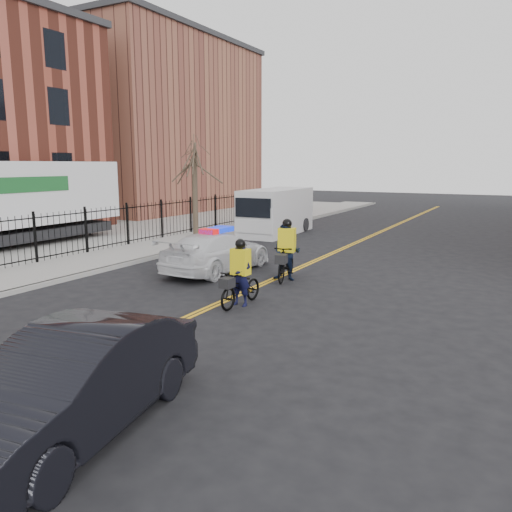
{
  "coord_description": "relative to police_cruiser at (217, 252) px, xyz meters",
  "views": [
    {
      "loc": [
        7.4,
        -10.94,
        3.84
      ],
      "look_at": [
        0.77,
        1.18,
        1.3
      ],
      "focal_mm": 35.0,
      "sensor_mm": 36.0,
      "label": 1
    }
  ],
  "objects": [
    {
      "name": "ground",
      "position": [
        2.38,
        -3.99,
        -0.73
      ],
      "size": [
        120.0,
        120.0,
        0.0
      ],
      "primitive_type": "plane",
      "color": "black",
      "rests_on": "ground"
    },
    {
      "name": "center_line_left",
      "position": [
        2.3,
        4.01,
        -0.72
      ],
      "size": [
        0.1,
        60.0,
        0.01
      ],
      "primitive_type": "cube",
      "color": "gold",
      "rests_on": "ground"
    },
    {
      "name": "center_line_right",
      "position": [
        2.46,
        4.01,
        -0.72
      ],
      "size": [
        0.1,
        60.0,
        0.01
      ],
      "primitive_type": "cube",
      "color": "gold",
      "rests_on": "ground"
    },
    {
      "name": "sidewalk",
      "position": [
        -5.12,
        4.01,
        -0.65
      ],
      "size": [
        3.0,
        60.0,
        0.15
      ],
      "primitive_type": "cube",
      "color": "gray",
      "rests_on": "ground"
    },
    {
      "name": "curb",
      "position": [
        -3.62,
        4.01,
        -0.65
      ],
      "size": [
        0.2,
        60.0,
        0.15
      ],
      "primitive_type": "cube",
      "color": "gray",
      "rests_on": "ground"
    },
    {
      "name": "iron_fence",
      "position": [
        -6.62,
        4.01,
        0.27
      ],
      "size": [
        0.12,
        28.0,
        2.0
      ],
      "primitive_type": null,
      "color": "black",
      "rests_on": "ground"
    },
    {
      "name": "lot_pad",
      "position": [
        -15.62,
        4.01,
        -0.72
      ],
      "size": [
        18.0,
        60.0,
        0.02
      ],
      "primitive_type": "cube",
      "color": "gray",
      "rests_on": "ground"
    },
    {
      "name": "warehouse_far",
      "position": [
        -20.62,
        20.01,
        6.27
      ],
      "size": [
        14.0,
        18.0,
        14.0
      ],
      "primitive_type": "cube",
      "color": "brown",
      "rests_on": "ground"
    },
    {
      "name": "street_tree",
      "position": [
        -5.22,
        6.01,
        2.81
      ],
      "size": [
        3.2,
        3.2,
        4.8
      ],
      "color": "#33271E",
      "rests_on": "sidewalk"
    },
    {
      "name": "police_cruiser",
      "position": [
        0.0,
        0.0,
        0.0
      ],
      "size": [
        2.21,
        5.04,
        1.6
      ],
      "rotation": [
        0.0,
        0.0,
        3.1
      ],
      "color": "silver",
      "rests_on": "ground"
    },
    {
      "name": "dark_sedan",
      "position": [
        4.32,
        -10.37,
        0.05
      ],
      "size": [
        2.44,
        4.95,
        1.56
      ],
      "primitive_type": "imported",
      "rotation": [
        0.0,
        0.0,
        0.17
      ],
      "color": "black",
      "rests_on": "ground"
    },
    {
      "name": "cargo_van",
      "position": [
        -2.59,
        9.92,
        0.5
      ],
      "size": [
        2.54,
        6.08,
        2.5
      ],
      "rotation": [
        0.0,
        0.0,
        0.05
      ],
      "color": "silver",
      "rests_on": "ground"
    },
    {
      "name": "cyclist_near",
      "position": [
        3.01,
        -3.44,
        -0.08
      ],
      "size": [
        0.74,
        1.92,
        1.86
      ],
      "rotation": [
        0.0,
        0.0,
        -0.04
      ],
      "color": "black",
      "rests_on": "ground"
    },
    {
      "name": "cyclist_far",
      "position": [
        2.83,
        -0.09,
        0.09
      ],
      "size": [
        1.06,
        2.13,
        2.08
      ],
      "rotation": [
        0.0,
        0.0,
        0.2
      ],
      "color": "black",
      "rests_on": "ground"
    }
  ]
}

